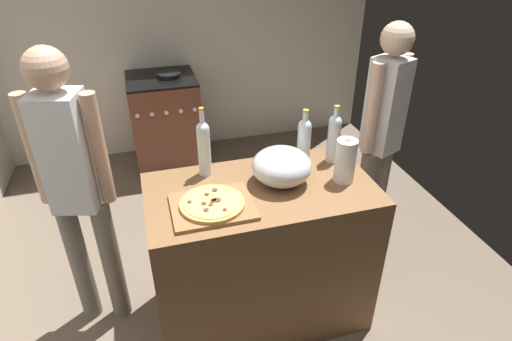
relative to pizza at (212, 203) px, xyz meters
name	(u,v)px	position (x,y,z in m)	size (l,w,h in m)	color
ground_plane	(211,231)	(0.13, 0.98, -0.97)	(3.99, 3.67, 0.02)	#6B5B4C
kitchen_wall_rear	(172,20)	(0.13, 2.56, 0.34)	(3.99, 0.10, 2.60)	silver
counter	(261,255)	(0.28, 0.11, -0.50)	(1.21, 0.65, 0.93)	brown
cutting_board	(212,207)	(0.00, 0.00, -0.02)	(0.40, 0.32, 0.02)	olive
pizza	(212,203)	(0.00, 0.00, 0.00)	(0.32, 0.32, 0.03)	tan
mixing_bowl	(282,166)	(0.40, 0.14, 0.07)	(0.32, 0.32, 0.19)	#B2B2B7
paper_towel_roll	(345,161)	(0.73, 0.06, 0.09)	(0.11, 0.11, 0.24)	white
wine_bottle_green	(204,146)	(0.03, 0.33, 0.14)	(0.07, 0.07, 0.39)	silver
wine_bottle_dark	(304,139)	(0.59, 0.30, 0.12)	(0.08, 0.08, 0.33)	silver
wine_bottle_clear	(334,136)	(0.76, 0.27, 0.13)	(0.07, 0.07, 0.34)	silver
stove	(166,122)	(-0.06, 2.16, -0.51)	(0.62, 0.63, 0.93)	brown
person_in_stripes	(75,182)	(-0.65, 0.36, 0.01)	(0.38, 0.25, 1.68)	slate
person_in_red	(381,133)	(1.22, 0.51, -0.02)	(0.33, 0.26, 1.65)	slate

